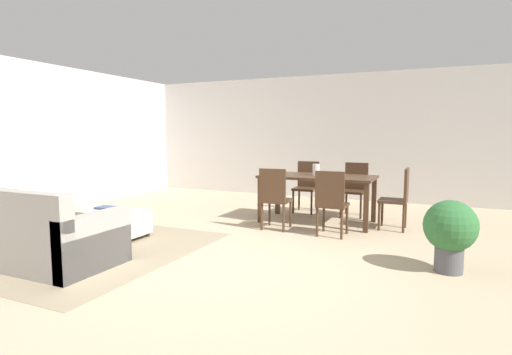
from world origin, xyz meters
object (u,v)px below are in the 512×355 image
ottoman_table (108,221)px  vase_centerpiece (316,170)px  dining_chair_near_right (331,200)px  dining_chair_near_left (275,195)px  couch (23,235)px  dining_table (318,181)px  dining_chair_far_right (355,186)px  dining_chair_far_left (307,183)px  potted_plant (450,230)px  dining_chair_head_east (399,195)px  book_on_ottoman (106,208)px

ottoman_table → vase_centerpiece: (2.33, 2.12, 0.63)m
dining_chair_near_right → dining_chair_near_left: bearing=177.3°
ottoman_table → couch: bearing=-93.2°
dining_table → dining_chair_far_right: 0.93m
dining_chair_near_right → dining_chair_far_left: (-0.85, 1.61, 0.00)m
dining_table → potted_plant: (1.89, -1.75, -0.23)m
dining_chair_far_left → dining_chair_far_right: 0.87m
couch → dining_chair_near_right: size_ratio=2.35×
couch → dining_chair_head_east: size_ratio=2.35×
dining_chair_far_right → book_on_ottoman: dining_chair_far_right is taller
vase_centerpiece → ottoman_table: bearing=-137.8°
dining_chair_far_right → vase_centerpiece: 0.98m
dining_chair_near_right → dining_chair_far_left: 1.83m
vase_centerpiece → potted_plant: bearing=-42.4°
couch → ottoman_table: (0.07, 1.20, -0.08)m
vase_centerpiece → potted_plant: vase_centerpiece is taller
dining_chair_near_left → vase_centerpiece: 0.94m
couch → book_on_ottoman: couch is taller
couch → potted_plant: couch is taller
vase_centerpiece → dining_chair_head_east: bearing=-0.6°
dining_table → dining_chair_near_right: 0.94m
dining_chair_near_right → dining_chair_head_east: (0.82, 0.81, 0.00)m
dining_chair_near_left → dining_chair_head_east: 1.84m
dining_chair_near_right → vase_centerpiece: 1.00m
dining_table → dining_chair_near_right: bearing=-62.4°
dining_chair_near_right → potted_plant: size_ratio=1.23×
dining_chair_near_right → vase_centerpiece: vase_centerpiece is taller
dining_chair_near_left → potted_plant: size_ratio=1.23×
ottoman_table → dining_chair_far_left: dining_chair_far_left is taller
dining_chair_near_right → dining_chair_head_east: same height
dining_table → potted_plant: dining_table is taller
dining_chair_far_left → book_on_ottoman: size_ratio=3.54×
dining_chair_near_left → vase_centerpiece: (0.40, 0.79, 0.33)m
ottoman_table → vase_centerpiece: size_ratio=5.94×
couch → potted_plant: (4.32, 1.56, 0.15)m
dining_table → dining_chair_near_left: size_ratio=1.94×
dining_chair_near_left → dining_chair_head_east: size_ratio=1.00×
dining_chair_far_right → book_on_ottoman: (-2.88, -2.87, -0.12)m
dining_chair_head_east → dining_table: bearing=179.7°
dining_chair_far_left → book_on_ottoman: (-2.01, -2.86, -0.12)m
couch → vase_centerpiece: 4.13m
couch → dining_chair_far_right: dining_chair_far_right is taller
dining_chair_far_left → dining_chair_far_right: bearing=0.4°
dining_table → vase_centerpiece: 0.18m
dining_chair_head_east → potted_plant: dining_chair_head_east is taller
dining_chair_far_left → dining_chair_head_east: 1.85m
dining_chair_far_right → couch: bearing=-125.0°
dining_chair_far_right → vase_centerpiece: (-0.47, -0.79, 0.33)m
ottoman_table → dining_chair_head_east: dining_chair_head_east is taller
ottoman_table → dining_chair_head_east: bearing=30.3°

